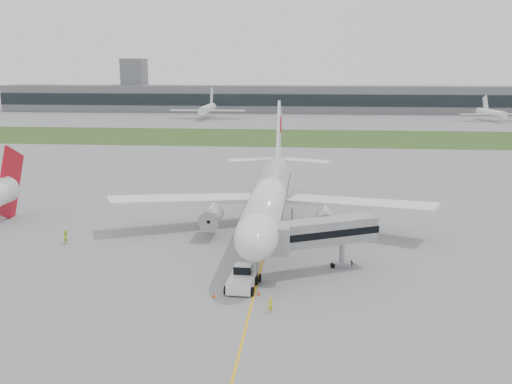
# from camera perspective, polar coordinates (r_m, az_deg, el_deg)

# --- Properties ---
(ground) EXTENTS (600.00, 600.00, 0.00)m
(ground) POSITION_cam_1_polar(r_m,az_deg,el_deg) (79.47, 1.13, -5.01)
(ground) COLOR gray
(ground) RESTS_ON ground
(apron_markings) EXTENTS (70.00, 70.00, 0.04)m
(apron_markings) POSITION_cam_1_polar(r_m,az_deg,el_deg) (74.72, 0.84, -6.15)
(apron_markings) COLOR #F0AC14
(apron_markings) RESTS_ON ground
(grass_strip) EXTENTS (600.00, 50.00, 0.02)m
(grass_strip) POSITION_cam_1_polar(r_m,az_deg,el_deg) (197.13, 3.77, 5.47)
(grass_strip) COLOR #2D491B
(grass_strip) RESTS_ON ground
(terminal_building) EXTENTS (320.00, 22.30, 14.00)m
(terminal_building) POSITION_cam_1_polar(r_m,az_deg,el_deg) (305.99, 4.43, 9.25)
(terminal_building) COLOR slate
(terminal_building) RESTS_ON ground
(control_tower) EXTENTS (12.00, 12.00, 56.00)m
(control_tower) POSITION_cam_1_polar(r_m,az_deg,el_deg) (323.00, -11.92, 7.94)
(control_tower) COLOR slate
(control_tower) RESTS_ON ground
(airliner) EXTENTS (48.13, 53.95, 17.88)m
(airliner) POSITION_cam_1_polar(r_m,az_deg,el_deg) (82.69, 1.40, -0.25)
(airliner) COLOR white
(airliner) RESTS_ON ground
(pushback_tug) EXTENTS (3.38, 4.83, 2.41)m
(pushback_tug) POSITION_cam_1_polar(r_m,az_deg,el_deg) (63.10, -1.42, -8.66)
(pushback_tug) COLOR white
(pushback_tug) RESTS_ON ground
(jet_bridge) EXTENTS (13.25, 9.40, 6.48)m
(jet_bridge) POSITION_cam_1_polar(r_m,az_deg,el_deg) (67.01, 6.17, -4.13)
(jet_bridge) COLOR #A2A2A4
(jet_bridge) RESTS_ON ground
(safety_cone_left) EXTENTS (0.37, 0.37, 0.50)m
(safety_cone_left) POSITION_cam_1_polar(r_m,az_deg,el_deg) (61.15, -4.27, -10.27)
(safety_cone_left) COLOR #F24A0C
(safety_cone_left) RESTS_ON ground
(safety_cone_right) EXTENTS (0.37, 0.37, 0.51)m
(safety_cone_right) POSITION_cam_1_polar(r_m,az_deg,el_deg) (61.65, 0.26, -10.03)
(safety_cone_right) COLOR #F24A0C
(safety_cone_right) RESTS_ON ground
(ground_crew_near) EXTENTS (0.70, 0.67, 1.61)m
(ground_crew_near) POSITION_cam_1_polar(r_m,az_deg,el_deg) (57.31, 1.44, -11.24)
(ground_crew_near) COLOR #CFDE25
(ground_crew_near) RESTS_ON ground
(ground_crew_far) EXTENTS (1.09, 1.16, 1.90)m
(ground_crew_far) POSITION_cam_1_polar(r_m,az_deg,el_deg) (82.56, -18.45, -4.30)
(ground_crew_far) COLOR #BCFF2A
(ground_crew_far) RESTS_ON ground
(distant_aircraft_left) EXTENTS (35.38, 31.35, 13.33)m
(distant_aircraft_left) POSITION_cam_1_polar(r_m,az_deg,el_deg) (269.21, -4.86, 7.32)
(distant_aircraft_left) COLOR white
(distant_aircraft_left) RESTS_ON ground
(distant_aircraft_right) EXTENTS (31.35, 28.65, 10.62)m
(distant_aircraft_right) POSITION_cam_1_polar(r_m,az_deg,el_deg) (277.39, 22.39, 6.58)
(distant_aircraft_right) COLOR white
(distant_aircraft_right) RESTS_ON ground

